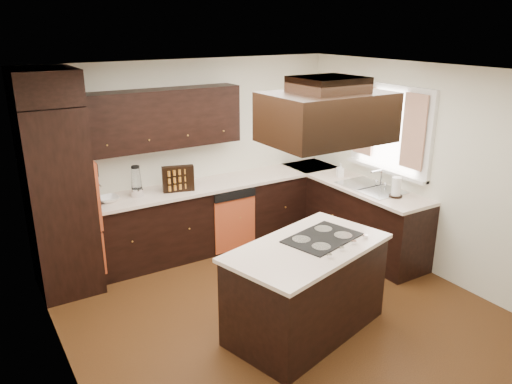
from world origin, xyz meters
The scene contains 30 objects.
floor centered at (0.00, 0.00, -0.01)m, with size 4.20×4.20×0.02m, color brown.
ceiling centered at (0.00, 0.00, 2.51)m, with size 4.20×4.20×0.02m, color silver.
wall_back centered at (0.00, 2.11, 1.25)m, with size 4.20×0.02×2.50m, color white.
wall_front centered at (0.00, -2.11, 1.25)m, with size 4.20×0.02×2.50m, color white.
wall_left centered at (-2.11, 0.00, 1.25)m, with size 0.02×4.20×2.50m, color white.
wall_right centered at (2.11, 0.00, 1.25)m, with size 0.02×4.20×2.50m, color white.
oven_column centered at (-1.78, 1.71, 1.06)m, with size 0.65×0.75×2.12m, color black.
wall_oven_face centered at (-1.43, 1.71, 1.12)m, with size 0.05×0.62×0.78m, color #D6572E.
base_cabinets_back centered at (0.03, 1.80, 0.44)m, with size 2.93×0.60×0.88m, color black.
base_cabinets_right centered at (1.80, 0.90, 0.44)m, with size 0.60×2.40×0.88m, color black.
countertop_back centered at (0.03, 1.79, 0.90)m, with size 2.93×0.63×0.04m, color #F9DFCD.
countertop_right centered at (1.79, 0.90, 0.90)m, with size 0.63×2.40×0.04m, color #F9DFCD.
upper_cabinets centered at (-0.43, 1.93, 1.81)m, with size 2.00×0.34×0.72m, color black.
dishwasher_front centered at (0.33, 1.50, 0.40)m, with size 0.60×0.05×0.72m, color #D6572E.
window_frame centered at (2.07, 0.55, 1.65)m, with size 0.06×1.32×1.12m, color white.
window_pane centered at (2.10, 0.55, 1.65)m, with size 0.00×1.20×1.00m, color white.
curtain_left centered at (2.01, 0.13, 1.70)m, with size 0.02×0.34×0.90m, color beige.
curtain_right centered at (2.01, 0.97, 1.70)m, with size 0.02×0.34×0.90m, color beige.
sink_rim centered at (1.80, 0.55, 0.92)m, with size 0.52×0.84×0.01m, color silver.
island centered at (0.04, -0.43, 0.44)m, with size 1.55×0.85×0.88m, color black.
island_top centered at (0.04, -0.43, 0.90)m, with size 1.61×0.90×0.04m, color #F9DFCD.
cooktop centered at (0.27, -0.37, 0.93)m, with size 0.73×0.49×0.01m, color black.
range_hood centered at (0.10, -0.55, 2.16)m, with size 1.05×0.72×0.42m, color black.
hood_duct centered at (0.10, -0.55, 2.44)m, with size 0.55×0.50×0.13m, color black.
blender_base centered at (-0.86, 1.80, 0.97)m, with size 0.15×0.15×0.10m, color silver.
blender_pitcher centered at (-0.86, 1.80, 1.15)m, with size 0.13×0.13×0.26m, color silver.
spice_rack centered at (-0.35, 1.72, 1.08)m, with size 0.39×0.10×0.32m, color black.
mixing_bowl centered at (-1.22, 1.79, 0.95)m, with size 0.25×0.25×0.06m, color white.
soap_bottle centered at (1.78, 1.13, 1.01)m, with size 0.08×0.09×0.19m, color white.
paper_towel centered at (1.80, 0.12, 1.04)m, with size 0.11×0.11×0.25m, color white.
Camera 1 is at (-2.65, -3.84, 2.92)m, focal length 35.00 mm.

